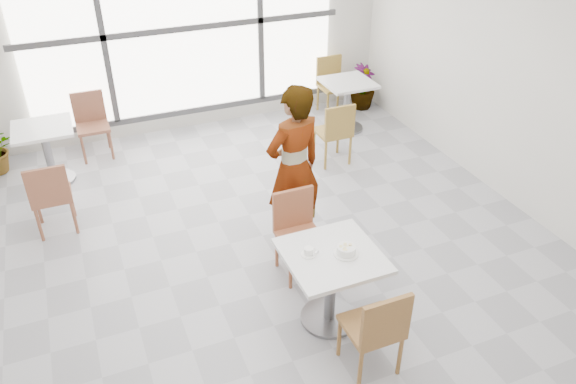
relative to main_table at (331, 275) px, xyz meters
name	(u,v)px	position (x,y,z in m)	size (l,w,h in m)	color
floor	(277,259)	(-0.12, 0.98, -0.52)	(7.00, 7.00, 0.00)	#9E9EA5
wall_back	(184,27)	(-0.12, 4.48, 0.98)	(6.00, 6.00, 0.00)	silver
wall_right	(535,82)	(2.88, 0.98, 0.98)	(7.00, 7.00, 0.00)	silver
window	(185,28)	(-0.12, 4.42, 0.98)	(4.60, 0.07, 2.52)	white
main_table	(331,275)	(0.00, 0.00, 0.00)	(0.80, 0.80, 0.75)	silver
chair_near	(377,327)	(0.07, -0.67, -0.02)	(0.42, 0.42, 0.87)	olive
chair_far	(297,227)	(0.02, 0.78, -0.02)	(0.42, 0.42, 0.87)	#9F5839
oatmeal_bowl	(346,250)	(0.11, -0.05, 0.27)	(0.21, 0.21, 0.09)	white
coffee_cup	(309,252)	(-0.19, 0.07, 0.26)	(0.16, 0.13, 0.07)	white
person	(294,168)	(0.17, 1.23, 0.37)	(0.65, 0.43, 1.79)	black
bg_table_left	(46,146)	(-2.17, 3.56, -0.04)	(0.70, 0.70, 0.75)	white
bg_table_right	(347,98)	(1.97, 3.49, -0.04)	(0.70, 0.70, 0.75)	silver
bg_chair_left_near	(50,194)	(-2.18, 2.35, -0.02)	(0.42, 0.42, 0.87)	#92553B
bg_chair_left_far	(91,120)	(-1.58, 4.11, -0.02)	(0.42, 0.42, 0.87)	brown
bg_chair_right_near	(336,130)	(1.34, 2.58, -0.02)	(0.42, 0.42, 0.87)	olive
bg_chair_right_far	(331,81)	(2.06, 4.17, -0.02)	(0.42, 0.42, 0.87)	olive
plant_right	(363,87)	(2.58, 4.09, -0.17)	(0.40, 0.40, 0.71)	#49814A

